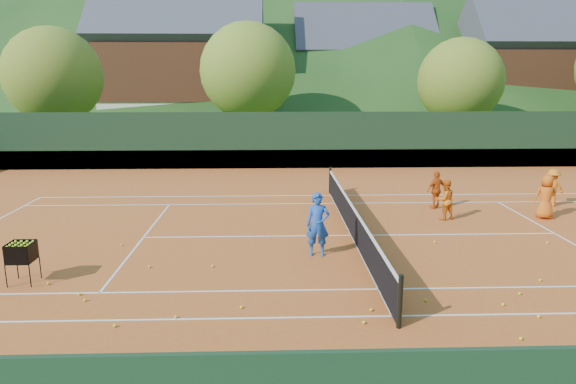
{
  "coord_description": "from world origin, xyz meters",
  "views": [
    {
      "loc": [
        -2.47,
        -15.12,
        4.83
      ],
      "look_at": [
        -1.97,
        0.0,
        1.41
      ],
      "focal_mm": 32.0,
      "sensor_mm": 36.0,
      "label": 1
    }
  ],
  "objects_px": {
    "tennis_net": "(352,220)",
    "ball_hopper": "(21,253)",
    "coach": "(318,224)",
    "chalet_left": "(182,67)",
    "student_d": "(552,188)",
    "student_a": "(445,200)",
    "student_c": "(546,197)",
    "chalet_right": "(529,71)",
    "chalet_mid": "(361,75)",
    "student_b": "(436,190)"
  },
  "relations": [
    {
      "from": "tennis_net",
      "to": "ball_hopper",
      "type": "bearing_deg",
      "value": -157.56
    },
    {
      "from": "coach",
      "to": "tennis_net",
      "type": "xyz_separation_m",
      "value": [
        1.22,
        1.76,
        -0.38
      ]
    },
    {
      "from": "chalet_left",
      "to": "student_d",
      "type": "bearing_deg",
      "value": -55.81
    },
    {
      "from": "student_a",
      "to": "student_c",
      "type": "height_order",
      "value": "student_c"
    },
    {
      "from": "chalet_right",
      "to": "chalet_left",
      "type": "bearing_deg",
      "value": -180.0
    },
    {
      "from": "student_a",
      "to": "chalet_left",
      "type": "xyz_separation_m",
      "value": [
        -13.46,
        28.27,
        4.93
      ]
    },
    {
      "from": "ball_hopper",
      "to": "student_c",
      "type": "bearing_deg",
      "value": 18.71
    },
    {
      "from": "student_c",
      "to": "chalet_right",
      "type": "bearing_deg",
      "value": -104.67
    },
    {
      "from": "student_c",
      "to": "tennis_net",
      "type": "relative_size",
      "value": 0.13
    },
    {
      "from": "student_a",
      "to": "chalet_mid",
      "type": "xyz_separation_m",
      "value": [
        2.54,
        32.27,
        4.27
      ]
    },
    {
      "from": "student_a",
      "to": "chalet_left",
      "type": "bearing_deg",
      "value": -81.59
    },
    {
      "from": "student_b",
      "to": "student_d",
      "type": "height_order",
      "value": "student_d"
    },
    {
      "from": "ball_hopper",
      "to": "chalet_mid",
      "type": "height_order",
      "value": "chalet_mid"
    },
    {
      "from": "student_a",
      "to": "chalet_right",
      "type": "distance_m",
      "value": 33.06
    },
    {
      "from": "student_a",
      "to": "student_b",
      "type": "height_order",
      "value": "student_b"
    },
    {
      "from": "coach",
      "to": "student_c",
      "type": "height_order",
      "value": "coach"
    },
    {
      "from": "student_c",
      "to": "ball_hopper",
      "type": "height_order",
      "value": "student_c"
    },
    {
      "from": "student_b",
      "to": "chalet_left",
      "type": "xyz_separation_m",
      "value": [
        -13.64,
        26.75,
        4.92
      ]
    },
    {
      "from": "coach",
      "to": "chalet_left",
      "type": "distance_m",
      "value": 33.29
    },
    {
      "from": "chalet_mid",
      "to": "chalet_right",
      "type": "bearing_deg",
      "value": -15.95
    },
    {
      "from": "chalet_left",
      "to": "chalet_right",
      "type": "xyz_separation_m",
      "value": [
        30.0,
        0.0,
        -0.39
      ]
    },
    {
      "from": "tennis_net",
      "to": "student_b",
      "type": "bearing_deg",
      "value": 41.72
    },
    {
      "from": "student_d",
      "to": "chalet_right",
      "type": "bearing_deg",
      "value": -114.2
    },
    {
      "from": "student_b",
      "to": "chalet_right",
      "type": "distance_m",
      "value": 31.69
    },
    {
      "from": "chalet_left",
      "to": "chalet_right",
      "type": "distance_m",
      "value": 30.0
    },
    {
      "from": "tennis_net",
      "to": "student_d",
      "type": "bearing_deg",
      "value": 22.76
    },
    {
      "from": "student_a",
      "to": "tennis_net",
      "type": "bearing_deg",
      "value": 9.56
    },
    {
      "from": "ball_hopper",
      "to": "chalet_mid",
      "type": "distance_m",
      "value": 40.35
    },
    {
      "from": "student_a",
      "to": "coach",
      "type": "bearing_deg",
      "value": 19.64
    },
    {
      "from": "chalet_left",
      "to": "chalet_mid",
      "type": "distance_m",
      "value": 16.51
    },
    {
      "from": "student_b",
      "to": "student_d",
      "type": "bearing_deg",
      "value": 157.7
    },
    {
      "from": "student_a",
      "to": "chalet_right",
      "type": "relative_size",
      "value": 0.12
    },
    {
      "from": "student_c",
      "to": "tennis_net",
      "type": "height_order",
      "value": "student_c"
    },
    {
      "from": "student_c",
      "to": "student_d",
      "type": "height_order",
      "value": "student_c"
    },
    {
      "from": "coach",
      "to": "chalet_left",
      "type": "bearing_deg",
      "value": 108.16
    },
    {
      "from": "student_d",
      "to": "ball_hopper",
      "type": "distance_m",
      "value": 17.83
    },
    {
      "from": "tennis_net",
      "to": "ball_hopper",
      "type": "height_order",
      "value": "tennis_net"
    },
    {
      "from": "student_c",
      "to": "chalet_left",
      "type": "relative_size",
      "value": 0.11
    },
    {
      "from": "chalet_right",
      "to": "student_d",
      "type": "bearing_deg",
      "value": -114.13
    },
    {
      "from": "student_d",
      "to": "chalet_mid",
      "type": "bearing_deg",
      "value": -86.18
    },
    {
      "from": "student_b",
      "to": "chalet_left",
      "type": "height_order",
      "value": "chalet_left"
    },
    {
      "from": "student_d",
      "to": "chalet_right",
      "type": "distance_m",
      "value": 29.51
    },
    {
      "from": "chalet_mid",
      "to": "chalet_right",
      "type": "height_order",
      "value": "chalet_right"
    },
    {
      "from": "coach",
      "to": "chalet_mid",
      "type": "height_order",
      "value": "chalet_mid"
    },
    {
      "from": "chalet_mid",
      "to": "student_a",
      "type": "bearing_deg",
      "value": -94.5
    },
    {
      "from": "tennis_net",
      "to": "chalet_right",
      "type": "height_order",
      "value": "chalet_right"
    },
    {
      "from": "student_a",
      "to": "student_c",
      "type": "distance_m",
      "value": 3.5
    },
    {
      "from": "student_c",
      "to": "chalet_right",
      "type": "xyz_separation_m",
      "value": [
        13.04,
        28.27,
        4.47
      ]
    },
    {
      "from": "student_c",
      "to": "chalet_mid",
      "type": "distance_m",
      "value": 32.55
    },
    {
      "from": "student_d",
      "to": "ball_hopper",
      "type": "bearing_deg",
      "value": 22.53
    }
  ]
}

